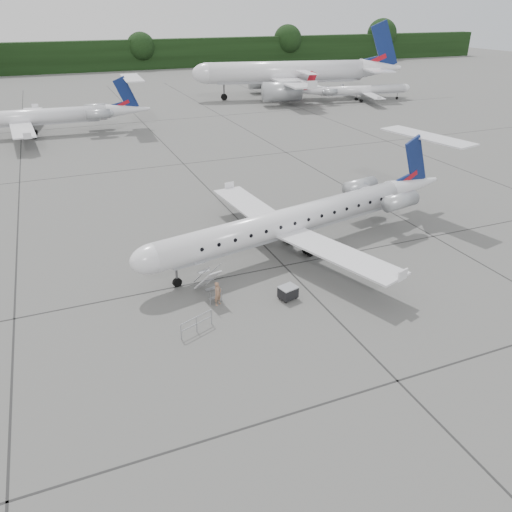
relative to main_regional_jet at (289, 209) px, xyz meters
name	(u,v)px	position (x,y,z in m)	size (l,w,h in m)	color
ground	(353,280)	(2.29, -5.59, -3.53)	(320.00, 320.00, 0.00)	slate
treeline	(103,56)	(2.29, 124.41, 0.47)	(260.00, 4.00, 8.00)	black
main_regional_jet	(289,209)	(0.00, 0.00, 0.00)	(27.55, 19.84, 7.06)	silver
airstair	(207,281)	(-7.52, -3.80, -2.43)	(0.85, 2.28, 2.21)	silver
passenger	(218,294)	(-7.26, -5.07, -2.74)	(0.58, 0.38, 1.59)	#92694F
safety_railing	(197,324)	(-9.32, -7.39, -3.03)	(2.20, 0.08, 1.00)	#96999E
baggage_cart	(288,292)	(-2.90, -6.13, -3.06)	(1.08, 0.87, 0.93)	black
bg_narrowbody	(286,61)	(29.71, 63.04, 3.50)	(39.17, 28.20, 14.06)	silver
bg_regional_left	(21,110)	(-18.35, 47.45, 0.27)	(28.97, 20.86, 7.60)	silver
bg_regional_right	(364,85)	(42.38, 54.51, -0.62)	(22.22, 16.00, 5.83)	silver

